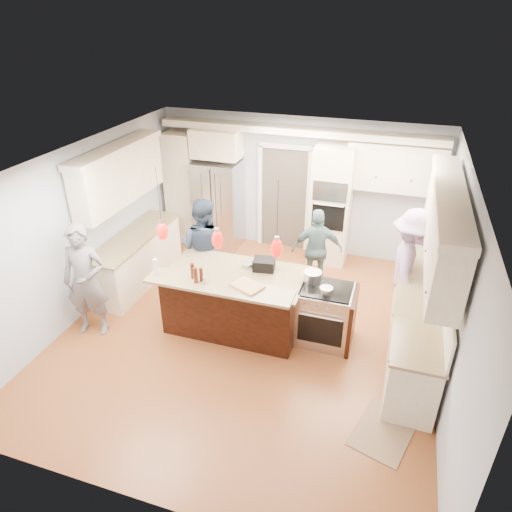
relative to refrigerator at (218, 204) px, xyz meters
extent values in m
plane|color=#9B562A|center=(1.55, -2.64, -0.90)|extent=(6.00, 6.00, 0.00)
cube|color=#B2BCC6|center=(1.55, 0.36, 0.45)|extent=(5.50, 0.04, 2.70)
cube|color=#B2BCC6|center=(1.55, -5.64, 0.45)|extent=(5.50, 0.04, 2.70)
cube|color=#B2BCC6|center=(-1.20, -2.64, 0.45)|extent=(0.04, 6.00, 2.70)
cube|color=#B2BCC6|center=(4.30, -2.64, 0.45)|extent=(0.04, 6.00, 2.70)
cube|color=white|center=(1.55, -2.64, 1.80)|extent=(5.50, 6.00, 0.04)
cube|color=#B7B7BC|center=(0.00, 0.00, 0.00)|extent=(0.90, 0.70, 1.80)
cube|color=#F2E8C4|center=(2.30, 0.03, 0.25)|extent=(0.72, 0.64, 2.30)
cube|color=black|center=(2.30, -0.30, 0.65)|extent=(0.60, 0.02, 0.35)
cube|color=black|center=(2.30, -0.30, 0.15)|extent=(0.60, 0.02, 0.50)
cylinder|color=#B7B7BC|center=(2.30, -0.33, 0.40)|extent=(0.55, 0.02, 0.02)
cube|color=#F2E8C4|center=(-0.80, 0.06, 0.25)|extent=(0.60, 0.58, 2.30)
cube|color=#F2E8C4|center=(0.00, 0.06, 1.25)|extent=(0.95, 0.58, 0.55)
cube|color=#F2E8C4|center=(3.35, 0.18, 1.05)|extent=(1.70, 0.35, 0.85)
cube|color=beige|center=(1.55, 0.16, 1.58)|extent=(5.30, 0.38, 0.12)
cube|color=#4C443A|center=(1.30, 0.35, 0.15)|extent=(0.90, 0.06, 2.10)
cube|color=white|center=(1.30, 0.31, 1.23)|extent=(1.04, 0.06, 0.10)
cube|color=#F2E8C4|center=(3.95, -2.34, -0.46)|extent=(0.60, 3.00, 0.88)
cube|color=tan|center=(3.95, -2.34, 0.00)|extent=(0.64, 3.05, 0.04)
cube|color=#F2E8C4|center=(4.07, -2.34, 1.08)|extent=(0.35, 3.00, 0.85)
cube|color=beige|center=(4.06, -2.34, 1.56)|extent=(0.37, 3.10, 0.10)
cube|color=#F2E8C4|center=(-0.85, -1.84, -0.46)|extent=(0.60, 2.20, 0.88)
cube|color=tan|center=(-0.85, -1.84, 0.00)|extent=(0.64, 2.25, 0.04)
cube|color=#F2E8C4|center=(-0.97, -1.84, 1.08)|extent=(0.35, 2.20, 0.85)
cube|color=beige|center=(-0.96, -1.84, 1.56)|extent=(0.37, 2.30, 0.10)
cube|color=black|center=(1.30, -2.49, -0.46)|extent=(2.00, 1.00, 0.88)
cube|color=tan|center=(1.30, -2.49, 0.00)|extent=(2.10, 1.10, 0.04)
cube|color=black|center=(1.30, -3.05, -0.36)|extent=(2.00, 0.12, 1.08)
cube|color=tan|center=(1.30, -3.19, 0.20)|extent=(2.10, 0.42, 0.04)
cube|color=black|center=(1.67, -2.25, 0.11)|extent=(0.36, 0.31, 0.17)
cube|color=#B7B7BC|center=(2.68, -2.49, -0.45)|extent=(0.76, 0.66, 0.90)
cube|color=black|center=(2.68, -2.83, -0.50)|extent=(0.65, 0.01, 0.45)
cube|color=black|center=(2.68, -2.49, 0.01)|extent=(0.72, 0.59, 0.02)
cube|color=black|center=(3.09, -2.49, -0.46)|extent=(0.06, 0.71, 0.88)
cylinder|color=black|center=(0.50, -3.15, 1.43)|extent=(0.01, 0.01, 0.75)
ellipsoid|color=red|center=(0.50, -3.15, 0.90)|extent=(0.15, 0.15, 0.26)
cylinder|color=black|center=(1.30, -3.15, 1.43)|extent=(0.01, 0.01, 0.75)
ellipsoid|color=red|center=(1.30, -3.15, 0.90)|extent=(0.15, 0.15, 0.26)
cylinder|color=black|center=(2.10, -3.15, 1.43)|extent=(0.01, 0.01, 0.75)
ellipsoid|color=red|center=(2.10, -3.15, 0.90)|extent=(0.15, 0.15, 0.26)
imported|color=slate|center=(-0.75, -3.37, 0.00)|extent=(0.74, 0.57, 1.81)
imported|color=#293951|center=(0.45, -1.79, -0.03)|extent=(0.89, 0.71, 1.75)
imported|color=slate|center=(2.26, -1.04, -0.15)|extent=(0.94, 0.58, 1.49)
imported|color=#A988B7|center=(3.80, -1.55, 0.04)|extent=(0.74, 1.24, 1.89)
cube|color=#947351|center=(3.71, -3.97, -0.89)|extent=(0.84, 1.03, 0.01)
cylinder|color=silver|center=(0.37, -3.21, 0.35)|extent=(0.07, 0.07, 0.26)
cylinder|color=#4C1D0D|center=(0.89, -3.12, 0.34)|extent=(0.06, 0.06, 0.23)
cylinder|color=#4C1D0D|center=(0.98, -3.22, 0.34)|extent=(0.06, 0.06, 0.24)
cylinder|color=#4C1D0D|center=(1.03, -3.15, 0.32)|extent=(0.06, 0.06, 0.21)
cylinder|color=#B7B7BC|center=(1.11, -3.21, 0.27)|extent=(0.06, 0.06, 0.11)
cube|color=tan|center=(1.69, -3.11, 0.24)|extent=(0.49, 0.44, 0.03)
cylinder|color=#B7B7BC|center=(2.44, -2.36, 0.10)|extent=(0.26, 0.26, 0.15)
cylinder|color=#B7B7BC|center=(2.69, -2.63, 0.07)|extent=(0.19, 0.19, 0.09)
camera|label=1|loc=(3.41, -8.04, 3.57)|focal=32.00mm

